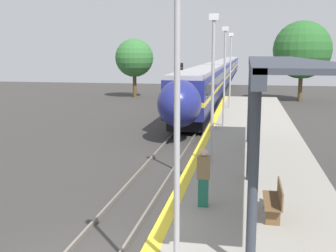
{
  "coord_description": "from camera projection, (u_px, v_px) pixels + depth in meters",
  "views": [
    {
      "loc": [
        3.86,
        -9.38,
        5.37
      ],
      "look_at": [
        0.59,
        8.14,
        2.2
      ],
      "focal_mm": 45.0,
      "sensor_mm": 36.0,
      "label": 1
    }
  ],
  "objects": [
    {
      "name": "train",
      "position": [
        223.0,
        71.0,
        68.6
      ],
      "size": [
        2.73,
        93.82,
        3.91
      ],
      "color": "black",
      "rests_on": "ground_plane"
    },
    {
      "name": "platform_bench",
      "position": [
        275.0,
        200.0,
        11.1
      ],
      "size": [
        0.44,
        1.58,
        0.89
      ],
      "color": "brown",
      "rests_on": "platform_right"
    },
    {
      "name": "person_waiting",
      "position": [
        203.0,
        176.0,
        11.77
      ],
      "size": [
        0.36,
        0.22,
        1.68
      ],
      "color": "#1E604C",
      "rests_on": "platform_right"
    },
    {
      "name": "railway_signal",
      "position": [
        182.0,
        80.0,
        41.85
      ],
      "size": [
        0.28,
        0.28,
        4.25
      ],
      "color": "#59595E",
      "rests_on": "ground_plane"
    },
    {
      "name": "lamppost_near",
      "position": [
        177.0,
        109.0,
        7.95
      ],
      "size": [
        0.36,
        0.2,
        5.71
      ],
      "color": "#9E9EA3",
      "rests_on": "platform_right"
    },
    {
      "name": "lamppost_mid",
      "position": [
        213.0,
        80.0,
        16.09
      ],
      "size": [
        0.36,
        0.2,
        5.71
      ],
      "color": "#9E9EA3",
      "rests_on": "platform_right"
    },
    {
      "name": "lamppost_far",
      "position": [
        225.0,
        70.0,
        24.24
      ],
      "size": [
        0.36,
        0.2,
        5.71
      ],
      "color": "#9E9EA3",
      "rests_on": "platform_right"
    },
    {
      "name": "lamppost_farthest",
      "position": [
        230.0,
        66.0,
        32.39
      ],
      "size": [
        0.36,
        0.2,
        5.71
      ],
      "color": "#9E9EA3",
      "rests_on": "platform_right"
    },
    {
      "name": "station_canopy",
      "position": [
        271.0,
        68.0,
        13.61
      ],
      "size": [
        2.02,
        15.36,
        4.09
      ],
      "color": "#333842",
      "rests_on": "platform_right"
    },
    {
      "name": "background_tree_left",
      "position": [
        134.0,
        58.0,
        49.08
      ],
      "size": [
        4.44,
        4.44,
        6.85
      ],
      "color": "brown",
      "rests_on": "ground_plane"
    },
    {
      "name": "background_tree_right",
      "position": [
        302.0,
        50.0,
        44.81
      ],
      "size": [
        6.15,
        6.15,
        8.6
      ],
      "color": "brown",
      "rests_on": "ground_plane"
    }
  ]
}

